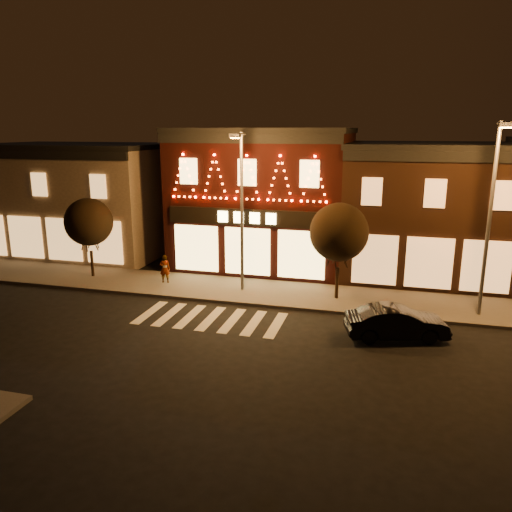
% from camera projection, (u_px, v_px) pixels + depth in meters
% --- Properties ---
extents(ground, '(120.00, 120.00, 0.00)m').
position_uv_depth(ground, '(174.00, 356.00, 18.71)').
color(ground, black).
rests_on(ground, ground).
extents(sidewalk_far, '(44.00, 4.00, 0.15)m').
position_uv_depth(sidewalk_far, '(275.00, 293.00, 25.67)').
color(sidewalk_far, '#47423D').
rests_on(sidewalk_far, ground).
extents(building_left, '(12.20, 8.28, 7.30)m').
position_uv_depth(building_left, '(81.00, 198.00, 34.19)').
color(building_left, '#70604F').
rests_on(building_left, ground).
extents(building_pulp, '(10.20, 8.34, 8.30)m').
position_uv_depth(building_pulp, '(265.00, 197.00, 30.77)').
color(building_pulp, black).
rests_on(building_pulp, ground).
extents(building_right_a, '(9.20, 8.28, 7.50)m').
position_uv_depth(building_right_a, '(428.00, 210.00, 28.48)').
color(building_right_a, black).
rests_on(building_right_a, ground).
extents(streetlamp_mid, '(0.53, 1.83, 7.95)m').
position_uv_depth(streetlamp_mid, '(241.00, 200.00, 24.73)').
color(streetlamp_mid, '#59595E').
rests_on(streetlamp_mid, sidewalk_far).
extents(streetlamp_right, '(0.54, 1.93, 8.41)m').
position_uv_depth(streetlamp_right, '(492.00, 206.00, 21.15)').
color(streetlamp_right, '#59595E').
rests_on(streetlamp_right, sidewalk_far).
extents(tree_left, '(2.64, 2.64, 4.42)m').
position_uv_depth(tree_left, '(89.00, 222.00, 27.72)').
color(tree_left, black).
rests_on(tree_left, sidewalk_far).
extents(tree_right, '(2.82, 2.82, 4.71)m').
position_uv_depth(tree_right, '(339.00, 232.00, 23.95)').
color(tree_right, black).
rests_on(tree_right, sidewalk_far).
extents(dark_sedan, '(4.27, 2.43, 1.33)m').
position_uv_depth(dark_sedan, '(397.00, 323.00, 20.20)').
color(dark_sedan, black).
rests_on(dark_sedan, ground).
extents(pedestrian, '(0.63, 0.48, 1.53)m').
position_uv_depth(pedestrian, '(165.00, 269.00, 27.06)').
color(pedestrian, gray).
rests_on(pedestrian, sidewalk_far).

